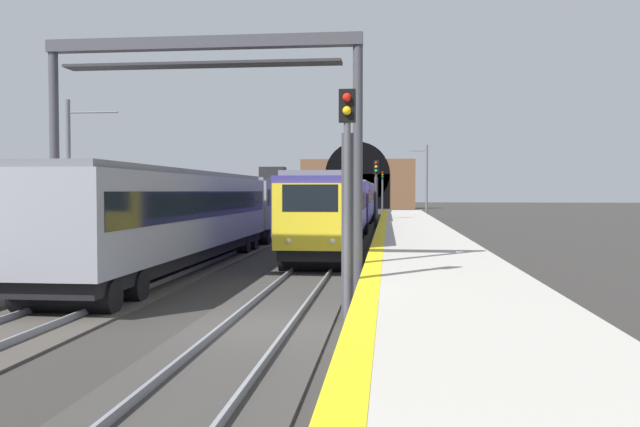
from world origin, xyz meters
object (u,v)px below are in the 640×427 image
Objects in this scene: train_main_approaching at (354,202)px; overhead_signal_gantry at (202,100)px; catenary_mast_near at (70,176)px; railway_signal_near at (347,187)px; railway_signal_mid at (376,189)px; train_adjacent_platform at (239,207)px; railway_signal_far at (382,188)px; catenary_mast_far at (426,182)px.

overhead_signal_gantry reaches higher than train_main_approaching.
overhead_signal_gantry is 13.62m from catenary_mast_near.
overhead_signal_gantry is (3.46, 4.46, 2.56)m from railway_signal_near.
railway_signal_mid is 29.98m from overhead_signal_gantry.
train_main_approaching is at bearing -177.10° from railway_signal_near.
catenary_mast_near reaches higher than train_adjacent_platform.
railway_signal_mid is 0.57× the size of overhead_signal_gantry.
train_main_approaching is at bearing -2.56° from railway_signal_far.
overhead_signal_gantry is at bearing -137.00° from catenary_mast_near.
catenary_mast_far is (18.84, -4.76, 0.75)m from railway_signal_mid.
overhead_signal_gantry is (-33.44, 2.59, 3.52)m from train_main_approaching.
train_adjacent_platform is at bearing -49.95° from catenary_mast_near.
train_main_approaching is 1.49× the size of train_adjacent_platform.
train_main_approaching is 7.58× the size of catenary_mast_far.
railway_signal_far reaches higher than train_adjacent_platform.
overhead_signal_gantry reaches higher than railway_signal_far.
railway_signal_mid is 0.69× the size of catenary_mast_far.
train_main_approaching is 18.77m from train_adjacent_platform.
overhead_signal_gantry is at bearing -127.83° from railway_signal_near.
railway_signal_near is at bearing -134.30° from catenary_mast_near.
railway_signal_far is 66.79m from catenary_mast_near.
railway_signal_near is at bearing 0.00° from railway_signal_mid.
railway_signal_mid is 19.44m from catenary_mast_far.
railway_signal_mid is (14.13, -7.05, 1.04)m from train_adjacent_platform.
catenary_mast_far is (38.52, -18.41, 0.24)m from catenary_mast_near.
train_main_approaching is 6.31× the size of overhead_signal_gantry.
railway_signal_near is (-36.90, -1.87, 0.96)m from train_main_approaching.
railway_signal_near is 78.70m from railway_signal_far.
overhead_signal_gantry is at bearing -4.76° from train_main_approaching.
railway_signal_far is (41.80, -1.87, 1.37)m from train_main_approaching.
railway_signal_mid is at bearing 25.23° from train_main_approaching.
catenary_mast_far is at bearing 155.75° from train_main_approaching.
railway_signal_far is at bearing -3.39° from overhead_signal_gantry.
railway_signal_far is 0.82× the size of catenary_mast_near.
train_adjacent_platform is 35.06m from catenary_mast_far.
train_main_approaching is at bearing -4.43° from overhead_signal_gantry.
overhead_signal_gantry is at bearing -8.58° from railway_signal_mid.
train_adjacent_platform reaches higher than train_main_approaching.
railway_signal_mid is at bearing 165.82° from catenary_mast_far.
railway_signal_mid is at bearing 0.00° from railway_signal_far.
railway_signal_mid reaches higher than train_main_approaching.
railway_signal_near is at bearing -127.83° from overhead_signal_gantry.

